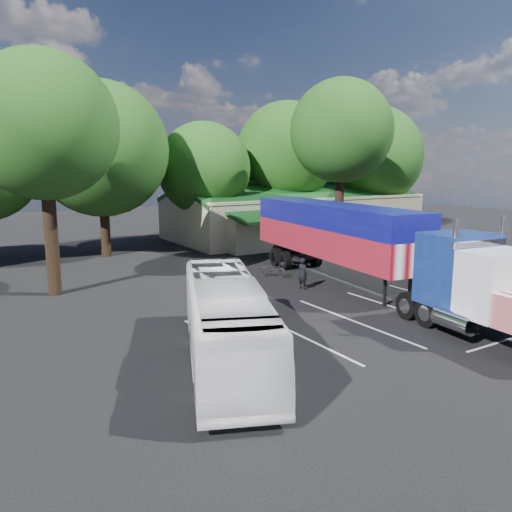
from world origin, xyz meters
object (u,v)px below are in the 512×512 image
tour_bus (226,320)px  silver_sedan (300,243)px  semi_truck (362,242)px  bicycle (272,270)px  woman (303,273)px

tour_bus → silver_sedan: tour_bus is taller
semi_truck → tour_bus: semi_truck is taller
bicycle → tour_bus: (-8.80, -10.38, 1.00)m
silver_sedan → semi_truck: bearing=168.1°
bicycle → tour_bus: size_ratio=0.17×
woman → bicycle: 3.44m
woman → tour_bus: (-8.60, -6.98, 0.59)m
bicycle → silver_sedan: bearing=8.4°
woman → bicycle: (0.20, 3.41, -0.41)m
semi_truck → woman: size_ratio=13.07×
silver_sedan → bicycle: bearing=144.0°
bicycle → tour_bus: 13.65m
semi_truck → silver_sedan: bearing=75.5°
semi_truck → woman: 3.71m
semi_truck → bicycle: 6.30m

